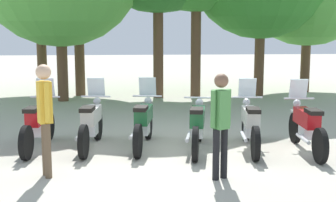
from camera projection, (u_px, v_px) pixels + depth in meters
ground_plane at (170, 149)px, 9.07m from camera, size 80.00×80.00×0.00m
motorcycle_0 at (38, 123)px, 9.05m from camera, size 0.62×2.19×1.37m
motorcycle_1 at (91, 123)px, 9.11m from camera, size 0.64×2.19×1.37m
motorcycle_2 at (144, 122)px, 9.18m from camera, size 0.72×2.17×1.37m
motorcycle_3 at (197, 125)px, 8.94m from camera, size 0.75×2.17×0.99m
motorcycle_4 at (250, 124)px, 8.99m from camera, size 0.68×2.18×1.37m
motorcycle_5 at (306, 126)px, 8.83m from camera, size 0.62×2.19×1.37m
person_0 at (45, 111)px, 7.20m from camera, size 0.31×0.40×1.81m
person_2 at (221, 118)px, 7.10m from camera, size 0.38×0.30×1.68m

